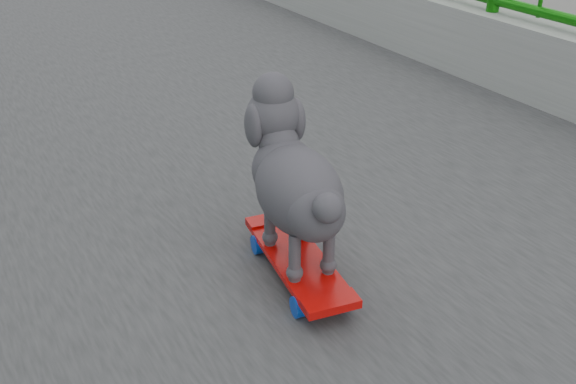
% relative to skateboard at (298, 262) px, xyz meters
% --- Properties ---
extents(skateboard, '(0.20, 0.46, 0.06)m').
position_rel_skateboard_xyz_m(skateboard, '(0.00, 0.00, 0.00)').
color(skateboard, '#C70907').
rests_on(skateboard, footbridge).
extents(poodle, '(0.23, 0.46, 0.38)m').
position_rel_skateboard_xyz_m(poodle, '(0.00, 0.02, 0.22)').
color(poodle, '#322E34').
rests_on(poodle, skateboard).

